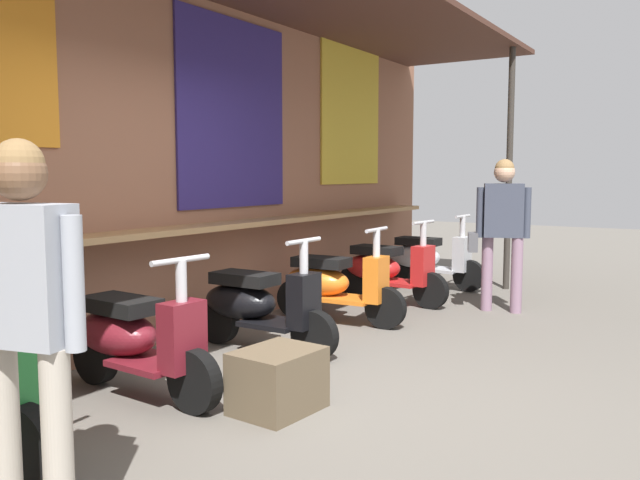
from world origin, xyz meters
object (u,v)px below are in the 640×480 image
(scooter_maroon, at_px, (133,338))
(shopper_browsing, at_px, (24,297))
(shopper_with_handbag, at_px, (502,220))
(scooter_orange, at_px, (332,284))
(scooter_black, at_px, (256,304))
(merchandise_crate, at_px, (278,380))
(scooter_red, at_px, (385,269))
(scooter_silver, at_px, (427,258))

(scooter_maroon, relative_size, shopper_browsing, 0.87)
(shopper_with_handbag, distance_m, shopper_browsing, 5.39)
(shopper_browsing, bearing_deg, scooter_maroon, 20.63)
(scooter_orange, bearing_deg, shopper_with_handbag, 44.47)
(scooter_maroon, xyz_separation_m, scooter_black, (1.34, 0.00, 0.00))
(shopper_browsing, bearing_deg, scooter_black, 5.55)
(shopper_browsing, xyz_separation_m, merchandise_crate, (1.68, -0.03, -0.79))
(scooter_red, height_order, merchandise_crate, scooter_red)
(scooter_red, bearing_deg, merchandise_crate, -69.61)
(merchandise_crate, bearing_deg, scooter_red, 15.88)
(scooter_silver, relative_size, shopper_browsing, 0.87)
(scooter_silver, xyz_separation_m, shopper_browsing, (-6.38, -0.97, 0.60))
(scooter_maroon, xyz_separation_m, shopper_with_handbag, (3.97, -1.27, 0.60))
(scooter_maroon, height_order, merchandise_crate, scooter_maroon)
(scooter_black, distance_m, shopper_browsing, 2.98)
(scooter_silver, bearing_deg, scooter_orange, -89.54)
(scooter_maroon, bearing_deg, shopper_browsing, -51.90)
(scooter_red, height_order, shopper_browsing, shopper_browsing)
(scooter_orange, xyz_separation_m, scooter_silver, (2.40, 0.00, 0.00))
(scooter_maroon, distance_m, scooter_red, 3.76)
(scooter_maroon, xyz_separation_m, merchandise_crate, (0.27, -0.99, -0.19))
(scooter_red, relative_size, shopper_with_handbag, 0.86)
(shopper_browsing, bearing_deg, scooter_orange, -0.18)
(scooter_maroon, xyz_separation_m, scooter_red, (3.76, -0.00, 0.00))
(scooter_red, height_order, scooter_silver, same)
(scooter_orange, relative_size, shopper_browsing, 0.87)
(scooter_black, height_order, scooter_orange, same)
(shopper_with_handbag, bearing_deg, scooter_silver, -149.16)
(scooter_silver, bearing_deg, shopper_with_handbag, -37.56)
(scooter_black, bearing_deg, shopper_browsing, -70.64)
(scooter_black, distance_m, scooter_silver, 3.63)
(scooter_black, distance_m, shopper_with_handbag, 2.99)
(shopper_browsing, distance_m, merchandise_crate, 1.86)
(scooter_black, bearing_deg, scooter_orange, 89.96)
(scooter_orange, bearing_deg, scooter_red, 86.56)
(scooter_maroon, xyz_separation_m, shopper_browsing, (-1.41, -0.97, 0.60))
(scooter_red, bearing_deg, shopper_browsing, -74.89)
(scooter_black, relative_size, merchandise_crate, 2.64)
(scooter_orange, distance_m, shopper_browsing, 4.14)
(shopper_with_handbag, xyz_separation_m, shopper_browsing, (-5.38, 0.30, -0.00))
(shopper_with_handbag, relative_size, shopper_browsing, 1.01)
(scooter_black, relative_size, scooter_orange, 1.00)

